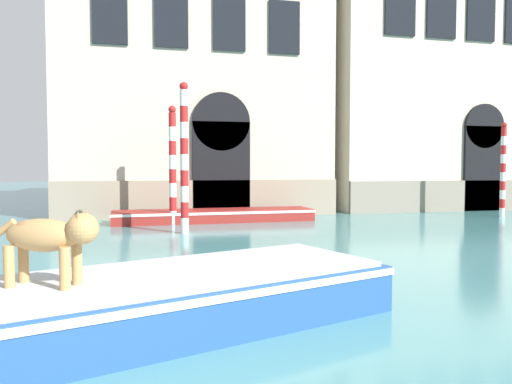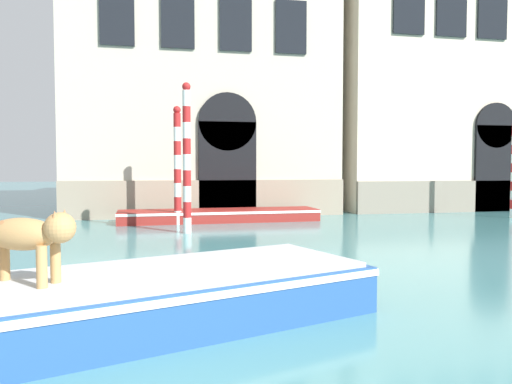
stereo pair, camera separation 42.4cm
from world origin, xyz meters
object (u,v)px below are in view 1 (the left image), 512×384
object	(u,v)px
boat_moored_near_palazzo	(214,215)
mooring_pole_2	(503,169)
mooring_pole_1	(173,165)
mooring_pole_0	(184,158)
boat_foreground	(53,315)
dog_on_deck	(50,237)

from	to	relation	value
boat_moored_near_palazzo	mooring_pole_2	xyz separation A→B (m)	(10.18, -0.99, 1.48)
mooring_pole_1	mooring_pole_0	bearing A→B (deg)	-85.85
boat_moored_near_palazzo	mooring_pole_0	world-z (taller)	mooring_pole_0
mooring_pole_2	mooring_pole_0	bearing A→B (deg)	-171.40
boat_foreground	dog_on_deck	size ratio (longest dim) A/B	7.31
boat_moored_near_palazzo	mooring_pole_2	distance (m)	10.34
dog_on_deck	mooring_pole_0	distance (m)	8.46
boat_foreground	mooring_pole_2	size ratio (longest dim) A/B	2.35
boat_moored_near_palazzo	mooring_pole_1	world-z (taller)	mooring_pole_1
mooring_pole_0	mooring_pole_1	distance (m)	2.09
dog_on_deck	mooring_pole_0	size ratio (longest dim) A/B	0.27
dog_on_deck	mooring_pole_1	bearing A→B (deg)	101.74
boat_moored_near_palazzo	boat_foreground	bearing A→B (deg)	-108.18
mooring_pole_1	dog_on_deck	bearing A→B (deg)	-100.87
mooring_pole_1	mooring_pole_2	distance (m)	11.57
mooring_pole_1	mooring_pole_2	world-z (taller)	mooring_pole_1
dog_on_deck	boat_moored_near_palazzo	size ratio (longest dim) A/B	0.16
dog_on_deck	boat_foreground	bearing A→B (deg)	81.80
mooring_pole_0	mooring_pole_2	world-z (taller)	mooring_pole_0
mooring_pole_1	mooring_pole_2	size ratio (longest dim) A/B	1.09
mooring_pole_1	mooring_pole_2	bearing A→B (deg)	-1.76
boat_moored_near_palazzo	mooring_pole_1	size ratio (longest dim) A/B	1.79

